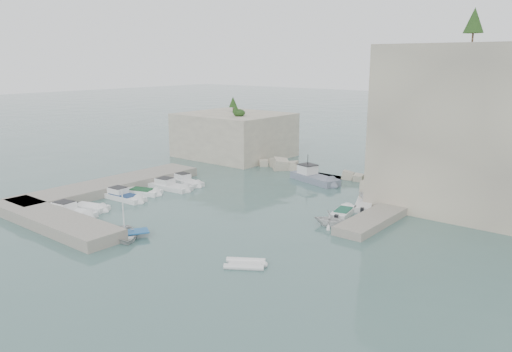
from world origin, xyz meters
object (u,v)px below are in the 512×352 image
Objects in this scene: motorboat_d at (124,199)px; motorboat_f at (71,215)px; tender_east_d at (376,205)px; rowboat at (125,238)px; tender_east_a at (330,226)px; tender_east_c at (364,207)px; motorboat_a at (187,184)px; inflatable_dinghy at (245,266)px; work_boat at (315,182)px; motorboat_b at (170,189)px; motorboat_e at (91,210)px; motorboat_c at (142,194)px; tender_east_b at (343,215)px.

motorboat_d is 0.97× the size of motorboat_f.
rowboat is at bearing 152.11° from tender_east_d.
tender_east_a is 0.59× the size of tender_east_c.
inflatable_dinghy is (22.53, -15.04, 0.00)m from motorboat_a.
motorboat_b is at bearing -112.83° from work_boat.
tender_east_a is 7.81m from tender_east_c.
motorboat_e is 2.29m from motorboat_f.
inflatable_dinghy is (12.26, 2.06, 0.00)m from rowboat.
motorboat_d is 1.91× the size of inflatable_dinghy.
motorboat_c is at bearing -88.52° from motorboat_a.
motorboat_f is at bearing -87.83° from motorboat_d.
tender_east_b is (21.97, 1.14, 0.00)m from motorboat_a.
tender_east_a reaches higher than motorboat_e.
motorboat_a is at bearing 68.25° from tender_east_a.
tender_east_c is (-0.22, 20.11, 0.00)m from inflatable_dinghy.
motorboat_b is 3.79m from motorboat_c.
motorboat_c is 2.79m from motorboat_d.
rowboat is at bearing -52.35° from motorboat_a.
work_boat reaches higher than inflatable_dinghy.
tender_east_a is 0.39× the size of work_boat.
motorboat_c is 1.14× the size of rowboat.
motorboat_b is 1.35× the size of tender_east_b.
tender_east_b is at bearing -2.53° from rowboat.
motorboat_b is 17.29m from rowboat.
motorboat_a is 19.95m from rowboat.
tender_east_b is at bearing 0.67° from motorboat_c.
motorboat_a is 0.92× the size of motorboat_b.
motorboat_a is 22.90m from tender_east_a.
work_boat is (-9.93, 10.17, 0.00)m from tender_east_b.
motorboat_a is 0.90× the size of motorboat_d.
work_boat is at bearing 58.77° from motorboat_f.
tender_east_c is at bearing 25.51° from motorboat_e.
tender_east_a is (12.47, 14.36, 0.00)m from rowboat.
motorboat_b is at bearing 75.76° from tender_east_a.
motorboat_b is at bearing 81.28° from motorboat_d.
motorboat_f is 26.24m from tender_east_a.
motorboat_d reaches higher than motorboat_c.
motorboat_b reaches higher than motorboat_e.
motorboat_a is 1.11× the size of motorboat_c.
motorboat_e is at bearing 79.76° from motorboat_f.
motorboat_d and motorboat_f have the same top height.
motorboat_d is 24.68m from tender_east_b.
motorboat_d is at bearing -85.25° from motorboat_a.
tender_east_a is (23.05, 6.71, 0.00)m from motorboat_d.
rowboat is 0.57× the size of work_boat.
tender_east_b is (-0.56, 16.19, 0.00)m from inflatable_dinghy.
tender_east_d reaches higher than motorboat_e.
tender_east_c is (22.31, 5.07, 0.00)m from motorboat_a.
motorboat_f is 2.11× the size of tender_east_a.
motorboat_a is at bearing 66.39° from motorboat_c.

